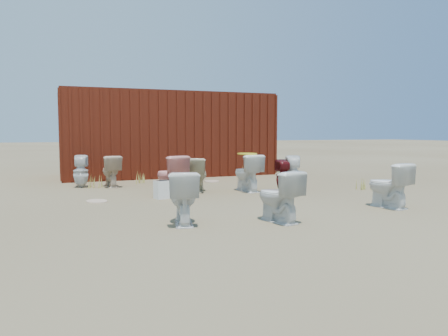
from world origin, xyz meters
name	(u,v)px	position (x,y,z in m)	size (l,w,h in m)	color
ground	(236,199)	(0.00, 0.00, 0.00)	(100.00, 100.00, 0.00)	brown
shipping_container	(167,134)	(0.00, 5.20, 1.20)	(6.00, 2.40, 2.40)	#48150C
toilet_front_a	(183,198)	(-1.54, -1.76, 0.37)	(0.41, 0.73, 0.74)	white
toilet_front_pink	(170,175)	(-1.01, 0.99, 0.40)	(0.45, 0.79, 0.81)	pink
toilet_front_c	(279,196)	(-0.25, -2.12, 0.37)	(0.41, 0.72, 0.73)	silver
toilet_front_maroon	(283,176)	(1.34, 0.57, 0.34)	(0.31, 0.32, 0.69)	#520E11
toilet_front_e	(388,185)	(2.03, -1.76, 0.38)	(0.42, 0.74, 0.76)	white
toilet_back_a	(81,171)	(-2.60, 2.94, 0.37)	(0.33, 0.34, 0.74)	silver
toilet_back_beige_left	(111,171)	(-1.95, 2.82, 0.37)	(0.41, 0.72, 0.73)	beige
toilet_back_beige_right	(197,175)	(-0.35, 1.26, 0.37)	(0.41, 0.72, 0.73)	beige
toilet_back_yellowlid	(247,173)	(0.67, 0.96, 0.40)	(0.44, 0.78, 0.79)	white
toilet_back_e	(293,174)	(1.59, 0.59, 0.38)	(0.35, 0.35, 0.77)	white
yellow_lid	(247,154)	(0.67, 0.96, 0.81)	(0.40, 0.50, 0.03)	gold
loose_tank	(167,189)	(-1.16, 0.64, 0.17)	(0.50, 0.20, 0.35)	white
loose_lid_near	(212,181)	(0.58, 2.90, 0.01)	(0.38, 0.49, 0.02)	beige
loose_lid_far	(97,201)	(-2.47, 0.66, 0.01)	(0.36, 0.47, 0.02)	beige
weed_clump_a	(94,181)	(-2.32, 2.83, 0.15)	(0.36, 0.36, 0.30)	#A39E41
weed_clump_b	(190,176)	(0.01, 2.98, 0.15)	(0.32, 0.32, 0.30)	#A39E41
weed_clump_c	(285,175)	(2.49, 2.51, 0.14)	(0.36, 0.36, 0.28)	#A39E41
weed_clump_d	(140,177)	(-1.18, 3.27, 0.14)	(0.30, 0.30, 0.29)	#A39E41
weed_clump_e	(245,172)	(1.78, 3.50, 0.17)	(0.34, 0.34, 0.33)	#A39E41
weed_clump_f	(365,184)	(3.20, 0.23, 0.13)	(0.28, 0.28, 0.25)	#A39E41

